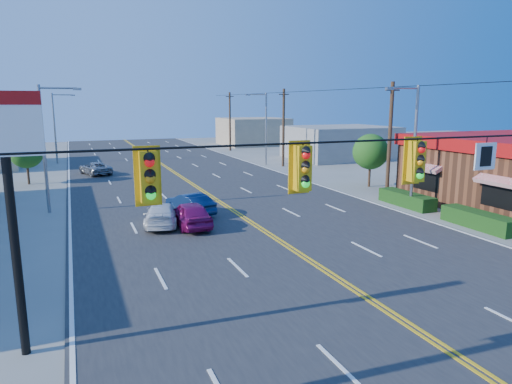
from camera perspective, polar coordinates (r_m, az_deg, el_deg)
name	(u,v)px	position (r m, az deg, el deg)	size (l,w,h in m)	color
ground	(437,345)	(14.90, 21.64, -17.36)	(160.00, 160.00, 0.00)	gray
road	(223,204)	(31.49, -4.16, -1.55)	(20.00, 120.00, 0.06)	#2D2D30
signal_span	(447,179)	(13.27, 22.76, 1.47)	(24.32, 0.34, 9.00)	#47301E
pizza_hut_sign	(7,171)	(13.46, -28.69, 2.37)	(1.90, 0.30, 6.85)	black
streetlight_se	(412,141)	(30.90, 18.94, 6.06)	(2.55, 0.25, 8.00)	gray
streetlight_ne	(264,125)	(51.45, 1.06, 8.43)	(2.55, 0.25, 8.00)	gray
streetlight_sw	(47,142)	(31.37, -24.69, 5.72)	(2.55, 0.25, 8.00)	gray
streetlight_nw	(56,124)	(57.32, -23.70, 7.78)	(2.55, 0.25, 8.00)	gray
utility_pole_near	(390,140)	(34.89, 16.36, 6.20)	(0.28, 0.28, 8.40)	#47301E
utility_pole_mid	(283,128)	(50.22, 3.45, 7.98)	(0.28, 0.28, 8.40)	#47301E
utility_pole_far	(230,122)	(66.90, -3.28, 8.76)	(0.28, 0.28, 8.40)	#47301E
tree_kfc_rear	(371,152)	(38.96, 14.12, 4.91)	(2.94, 2.94, 4.41)	#47301E
tree_west	(26,152)	(43.59, -26.80, 4.49)	(2.80, 2.80, 4.20)	#47301E
bld_east_mid	(340,142)	(58.62, 10.45, 6.11)	(12.00, 10.00, 4.00)	gray
bld_east_far	(253,131)	(76.85, -0.37, 7.58)	(10.00, 10.00, 4.40)	tan
car_magenta	(190,215)	(25.87, -8.22, -2.86)	(1.70, 4.22, 1.44)	#820E55
car_blue	(190,205)	(28.74, -8.24, -1.57)	(1.41, 4.03, 1.33)	#0D234C
car_white	(162,215)	(26.46, -11.69, -2.86)	(1.77, 4.35, 1.26)	silver
car_silver	(95,169)	(46.98, -19.46, 2.76)	(2.03, 4.40, 1.22)	#939497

